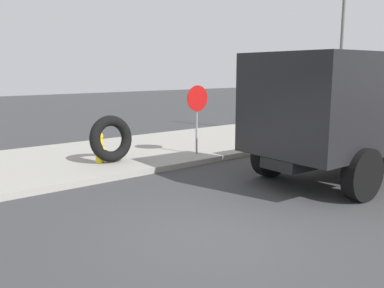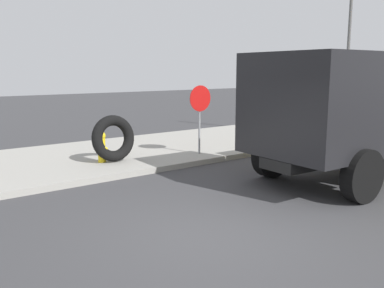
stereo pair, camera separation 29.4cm
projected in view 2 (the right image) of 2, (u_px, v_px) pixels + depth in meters
ground_plane at (212, 234)px, 6.83m from camera, size 80.00×80.00×0.00m
sidewalk_curb at (65, 161)px, 11.91m from camera, size 36.00×5.00×0.15m
fire_hydrant at (102, 146)px, 11.35m from camera, size 0.24×0.54×0.84m
loose_tire at (113, 138)px, 11.41m from camera, size 1.28×0.50×1.29m
stop_sign at (200, 107)px, 12.32m from camera, size 0.76×0.08×2.04m
dump_truck_yellow at (370, 112)px, 10.38m from camera, size 7.09×3.03×3.00m
street_light_pole at (349, 44)px, 15.85m from camera, size 0.12×0.12×6.87m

